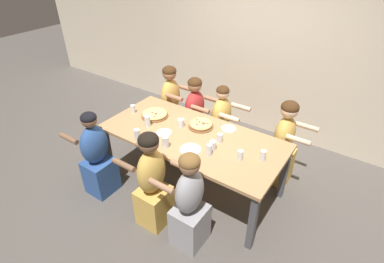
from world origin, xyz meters
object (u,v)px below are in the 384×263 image
at_px(drinking_glass_b, 133,110).
at_px(diner_near_midright, 189,204).
at_px(empty_plate_c, 229,129).
at_px(drinking_glass_h, 220,139).
at_px(diner_near_left, 97,158).
at_px(pizza_board_second, 201,125).
at_px(drinking_glass_c, 213,146).
at_px(drinking_glass_f, 209,150).
at_px(pizza_board_main, 155,114).
at_px(diner_near_center, 152,184).
at_px(empty_plate_b, 164,133).
at_px(drinking_glass_d, 147,122).
at_px(diner_far_midleft, 195,117).
at_px(drinking_glass_g, 263,156).
at_px(drinking_glass_a, 137,135).
at_px(cocktail_glass_blue, 181,123).
at_px(diner_far_right, 283,146).
at_px(drinking_glass_i, 240,156).
at_px(empty_plate_a, 191,149).
at_px(diner_far_center, 221,127).
at_px(drinking_glass_e, 165,142).
at_px(diner_far_left, 171,107).

bearing_deg(drinking_glass_b, diner_near_midright, -27.06).
xyz_separation_m(empty_plate_c, drinking_glass_b, (-1.26, -0.37, 0.04)).
xyz_separation_m(drinking_glass_h, diner_near_left, (-1.25, -0.79, -0.31)).
height_order(pizza_board_second, drinking_glass_h, drinking_glass_h).
height_order(drinking_glass_c, diner_near_midright, diner_near_midright).
height_order(pizza_board_second, drinking_glass_f, drinking_glass_f).
bearing_deg(pizza_board_main, diner_near_center, -52.08).
distance_m(pizza_board_main, empty_plate_c, 0.99).
relative_size(drinking_glass_c, diner_near_midright, 0.09).
height_order(empty_plate_b, drinking_glass_d, drinking_glass_d).
bearing_deg(pizza_board_second, diner_far_midleft, 130.13).
height_order(drinking_glass_f, drinking_glass_g, drinking_glass_f).
xyz_separation_m(drinking_glass_a, diner_far_midleft, (0.02, 1.17, -0.32)).
relative_size(cocktail_glass_blue, diner_near_midright, 0.10).
relative_size(drinking_glass_a, diner_far_right, 0.12).
distance_m(drinking_glass_d, drinking_glass_i, 1.26).
bearing_deg(drinking_glass_a, diner_far_midleft, 89.19).
bearing_deg(drinking_glass_c, pizza_board_main, 168.95).
bearing_deg(drinking_glass_a, empty_plate_a, 16.37).
bearing_deg(drinking_glass_a, drinking_glass_b, 138.54).
bearing_deg(drinking_glass_b, drinking_glass_a, -41.46).
bearing_deg(pizza_board_main, drinking_glass_d, -70.25).
relative_size(drinking_glass_d, drinking_glass_i, 1.24).
bearing_deg(drinking_glass_b, diner_near_left, -85.51).
bearing_deg(diner_far_center, drinking_glass_f, 21.66).
bearing_deg(empty_plate_b, diner_far_midleft, 99.64).
height_order(empty_plate_c, cocktail_glass_blue, cocktail_glass_blue).
bearing_deg(diner_near_center, drinking_glass_e, 14.53).
relative_size(cocktail_glass_blue, diner_near_left, 0.11).
xyz_separation_m(drinking_glass_c, drinking_glass_g, (0.54, 0.14, 0.00)).
height_order(drinking_glass_f, diner_far_midleft, diner_far_midleft).
distance_m(diner_near_midright, diner_far_left, 2.01).
distance_m(empty_plate_c, diner_far_center, 0.55).
distance_m(drinking_glass_d, diner_far_right, 1.73).
height_order(empty_plate_b, drinking_glass_b, drinking_glass_b).
height_order(empty_plate_b, diner_far_center, diner_far_center).
distance_m(drinking_glass_b, diner_near_midright, 1.63).
bearing_deg(empty_plate_a, drinking_glass_h, 58.77).
height_order(drinking_glass_g, diner_far_midleft, diner_far_midleft).
xyz_separation_m(drinking_glass_b, drinking_glass_d, (0.39, -0.14, 0.01)).
bearing_deg(drinking_glass_a, cocktail_glass_blue, 65.36).
xyz_separation_m(pizza_board_main, drinking_glass_h, (1.00, -0.03, 0.02)).
xyz_separation_m(pizza_board_second, diner_far_midleft, (-0.44, 0.52, -0.29)).
bearing_deg(drinking_glass_a, empty_plate_b, 59.21).
height_order(drinking_glass_d, diner_far_center, diner_far_center).
xyz_separation_m(drinking_glass_e, drinking_glass_h, (0.45, 0.43, -0.02)).
height_order(diner_near_midright, diner_near_left, diner_near_midright).
bearing_deg(diner_far_center, pizza_board_second, -0.62).
distance_m(drinking_glass_d, diner_far_center, 1.10).
bearing_deg(drinking_glass_i, empty_plate_c, 129.78).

